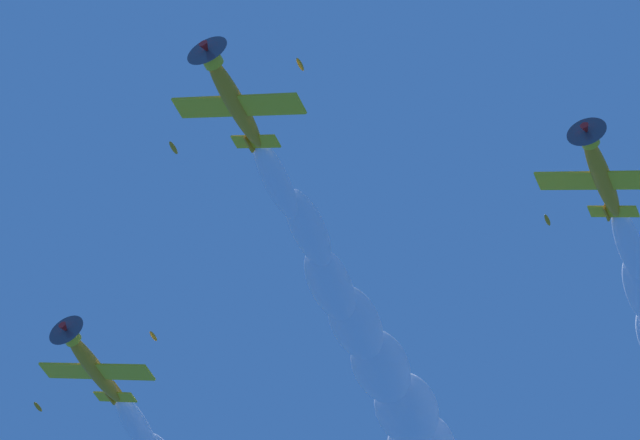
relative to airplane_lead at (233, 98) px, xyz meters
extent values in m
ellipsoid|color=orange|center=(-0.21, 0.10, 0.01)|extent=(6.26, 4.06, 1.63)
cylinder|color=yellow|center=(2.40, -1.14, -0.15)|extent=(1.39, 1.58, 1.39)
cone|color=red|center=(2.96, -1.41, -0.18)|extent=(0.89, 0.87, 0.67)
cylinder|color=#3F3F47|center=(2.84, -1.35, -0.18)|extent=(1.40, 2.63, 2.96)
cube|color=yellow|center=(-0.36, 0.26, -0.12)|extent=(4.29, 7.11, 3.86)
ellipsoid|color=orange|center=(1.23, 3.37, 1.67)|extent=(0.91, 0.66, 0.35)
ellipsoid|color=orange|center=(-1.95, -2.86, -1.92)|extent=(0.91, 0.66, 0.35)
cube|color=yellow|center=(-2.72, 1.28, 0.20)|extent=(1.89, 2.73, 1.44)
cube|color=orange|center=(-2.85, 1.09, 0.63)|extent=(1.24, 0.98, 1.04)
ellipsoid|color=#1E232D|center=(-0.01, -0.19, 0.34)|extent=(1.68, 1.42, 0.92)
ellipsoid|color=orange|center=(-4.93, 20.37, 1.88)|extent=(6.24, 4.09, 1.72)
cylinder|color=yellow|center=(-2.32, 19.12, 1.67)|extent=(1.40, 1.57, 1.39)
cone|color=red|center=(-1.76, 18.86, 1.62)|extent=(0.90, 0.86, 0.68)
cylinder|color=#3F3F47|center=(-1.89, 18.92, 1.63)|extent=(1.43, 2.60, 2.94)
cube|color=yellow|center=(-5.08, 20.52, 1.75)|extent=(4.31, 7.16, 3.78)
ellipsoid|color=orange|center=(-6.71, 17.39, 0.01)|extent=(0.91, 0.66, 0.36)
cube|color=yellow|center=(-7.44, 21.54, 2.12)|extent=(1.89, 2.75, 1.42)
cube|color=orange|center=(-7.56, 21.36, 2.55)|extent=(1.25, 0.96, 1.06)
ellipsoid|color=#1E232D|center=(-4.73, 20.07, 2.21)|extent=(1.69, 1.42, 0.94)
ellipsoid|color=orange|center=(-18.87, -7.62, -0.59)|extent=(6.25, 4.01, 1.61)
cylinder|color=yellow|center=(-16.25, -8.86, -0.76)|extent=(1.38, 1.54, 1.35)
cone|color=red|center=(-15.69, -9.13, -0.79)|extent=(0.89, 0.85, 0.65)
cylinder|color=#3F3F47|center=(-15.82, -9.07, -0.79)|extent=(1.37, 2.55, 2.87)
cube|color=yellow|center=(-19.02, -7.48, -0.73)|extent=(4.41, 7.34, 3.28)
ellipsoid|color=orange|center=(-17.38, -4.23, 0.78)|extent=(0.91, 0.65, 0.34)
ellipsoid|color=orange|center=(-20.66, -10.72, -2.24)|extent=(0.91, 0.65, 0.34)
cube|color=yellow|center=(-21.38, -6.45, -0.39)|extent=(1.93, 2.81, 1.24)
cube|color=orange|center=(-21.49, -6.59, 0.05)|extent=(1.21, 0.91, 1.07)
ellipsoid|color=#1E232D|center=(-18.65, -7.89, -0.25)|extent=(1.68, 1.40, 0.90)
ellipsoid|color=white|center=(-5.34, 2.45, 0.50)|extent=(5.50, 3.60, 1.85)
ellipsoid|color=white|center=(-8.83, 4.41, 0.91)|extent=(5.75, 4.07, 2.35)
ellipsoid|color=white|center=(-12.93, 5.92, 1.10)|extent=(6.00, 4.54, 2.85)
ellipsoid|color=white|center=(-16.27, 7.68, 1.60)|extent=(6.26, 5.01, 3.35)
ellipsoid|color=white|center=(-19.95, 9.55, 1.89)|extent=(6.51, 5.48, 3.85)
ellipsoid|color=white|center=(-23.85, 11.56, 2.25)|extent=(6.76, 5.96, 4.35)
ellipsoid|color=white|center=(-9.84, 22.93, 2.32)|extent=(5.50, 3.60, 1.85)
ellipsoid|color=white|center=(-24.15, -5.24, 0.01)|extent=(5.50, 3.60, 1.85)
camera|label=1|loc=(38.43, 1.94, -60.52)|focal=78.26mm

